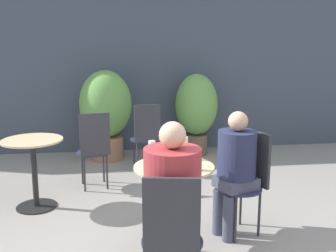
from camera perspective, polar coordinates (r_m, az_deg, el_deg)
The scene contains 15 objects.
storefront_wall at distance 6.42m, azimuth -3.48°, elevation 9.69°, with size 10.00×0.06×3.00m.
cafe_table_near at distance 3.29m, azimuth 0.91°, elevation -9.49°, with size 0.66×0.66×0.75m.
cafe_table_far at distance 4.40m, azimuth -18.92°, elevation -4.81°, with size 0.63×0.63×0.75m.
bistro_chair_0 at distance 2.57m, azimuth 0.55°, elevation -15.17°, with size 0.41×0.43×0.95m.
bistro_chair_1 at distance 3.70m, azimuth 11.59°, elevation -6.86°, with size 0.45×0.44×0.95m.
bistro_chair_2 at distance 5.33m, azimuth -3.16°, elevation -0.92°, with size 0.41×0.42×0.95m.
bistro_chair_3 at distance 4.75m, azimuth -10.63°, elevation -2.67°, with size 0.41×0.43×0.95m.
seated_person_0 at distance 2.64m, azimuth 0.65°, elevation -10.33°, with size 0.38×0.41×1.25m.
seated_person_1 at distance 3.56m, azimuth 9.72°, elevation -5.35°, with size 0.41×0.39×1.15m.
beer_glass_0 at distance 3.37m, azimuth 2.40°, elevation -3.24°, with size 0.06×0.06×0.20m.
beer_glass_1 at distance 3.29m, azimuth -2.34°, elevation -3.74°, with size 0.06×0.06×0.19m.
beer_glass_2 at distance 3.04m, azimuth -1.50°, elevation -5.25°, with size 0.07×0.07×0.16m.
beer_glass_3 at distance 3.09m, azimuth 4.22°, elevation -5.08°, with size 0.06×0.06×0.15m.
potted_plant_0 at distance 5.97m, azimuth -9.02°, elevation 2.40°, with size 0.78×0.78×1.36m.
potted_plant_1 at distance 6.20m, azimuth 4.14°, elevation 2.60°, with size 0.67×0.67×1.28m.
Camera 1 is at (-0.44, -2.84, 1.72)m, focal length 42.00 mm.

